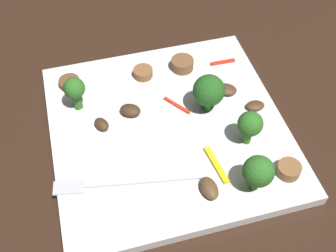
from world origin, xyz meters
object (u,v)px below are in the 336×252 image
pepper_strip_0 (177,105)px  sausage_slice_0 (182,64)px  sausage_slice_1 (69,83)px  mushroom_2 (226,89)px  broccoli_floret_2 (209,91)px  mushroom_0 (130,110)px  plate (168,130)px  broccoli_floret_3 (250,125)px  broccoli_floret_1 (258,172)px  fork (119,183)px  sausage_slice_2 (289,170)px  sausage_slice_3 (143,73)px  mushroom_1 (255,105)px  pepper_strip_2 (216,165)px  broccoli_floret_0 (75,90)px  pepper_strip_1 (223,62)px  mushroom_4 (209,188)px  mushroom_3 (102,124)px

pepper_strip_0 → sausage_slice_0: bearing=-111.9°
sausage_slice_1 → mushroom_2: size_ratio=0.99×
broccoli_floret_2 → mushroom_0: 0.11m
sausage_slice_0 → mushroom_2: size_ratio=1.11×
plate → broccoli_floret_3: bearing=150.8°
mushroom_2 → broccoli_floret_1: bearing=82.0°
fork → sausage_slice_2: 0.20m
sausage_slice_0 → sausage_slice_3: bearing=0.7°
mushroom_1 → pepper_strip_2: 0.11m
broccoli_floret_3 → mushroom_1: bearing=-122.3°
sausage_slice_3 → broccoli_floret_1: bearing=111.1°
broccoli_floret_0 → pepper_strip_1: size_ratio=1.36×
sausage_slice_2 → sausage_slice_3: 0.24m
sausage_slice_0 → sausage_slice_3: sausage_slice_0 is taller
plate → sausage_slice_2: size_ratio=10.62×
broccoli_floret_3 → sausage_slice_3: size_ratio=1.82×
pepper_strip_2 → pepper_strip_0: bearing=-79.5°
broccoli_floret_2 → pepper_strip_1: bearing=-122.7°
sausage_slice_0 → mushroom_4: (0.03, 0.21, -0.00)m
mushroom_0 → pepper_strip_2: bearing=127.1°
broccoli_floret_0 → broccoli_floret_3: size_ratio=1.00×
broccoli_floret_3 → pepper_strip_0: 0.11m
sausage_slice_2 → mushroom_1: size_ratio=1.12×
sausage_slice_0 → mushroom_2: 0.08m
mushroom_0 → mushroom_2: 0.14m
sausage_slice_1 → fork: bearing=101.5°
broccoli_floret_0 → broccoli_floret_2: 0.17m
pepper_strip_0 → pepper_strip_1: same height
mushroom_2 → sausage_slice_0: bearing=-54.0°
mushroom_2 → plate: bearing=22.0°
sausage_slice_2 → pepper_strip_2: sausage_slice_2 is taller
broccoli_floret_1 → mushroom_4: 0.06m
sausage_slice_2 → broccoli_floret_1: bearing=9.3°
plate → pepper_strip_2: bearing=118.1°
mushroom_0 → broccoli_floret_0: bearing=-24.4°
mushroom_0 → mushroom_4: size_ratio=0.90×
mushroom_3 → sausage_slice_1: bearing=-70.3°
sausage_slice_0 → broccoli_floret_1: bearing=96.3°
plate → mushroom_4: size_ratio=9.69×
fork → pepper_strip_0: (-0.10, -0.10, -0.00)m
fork → sausage_slice_0: size_ratio=5.54×
broccoli_floret_0 → mushroom_4: size_ratio=1.63×
plate → broccoli_floret_0: (0.11, -0.06, 0.04)m
broccoli_floret_2 → pepper_strip_2: (0.02, 0.09, -0.03)m
mushroom_4 → pepper_strip_1: size_ratio=0.83×
sausage_slice_3 → pepper_strip_2: sausage_slice_3 is taller
broccoli_floret_0 → sausage_slice_0: bearing=-166.8°
mushroom_3 → sausage_slice_2: bearing=147.7°
broccoli_floret_2 → mushroom_4: (0.04, 0.12, -0.03)m
fork → broccoli_floret_1: bearing=173.2°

